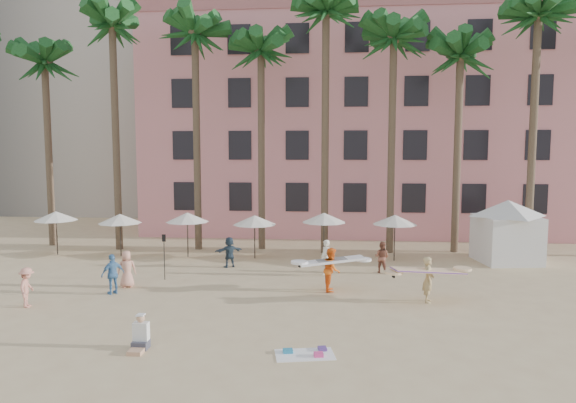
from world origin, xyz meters
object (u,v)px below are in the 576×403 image
(carrier_white, at_px, (332,268))
(pink_hotel, at_px, (377,129))
(cabana, at_px, (507,226))
(carrier_yellow, at_px, (428,277))

(carrier_white, bearing_deg, pink_hotel, 80.00)
(cabana, xyz_separation_m, carrier_white, (-9.74, -6.82, -1.04))
(pink_hotel, distance_m, carrier_white, 21.49)
(pink_hotel, relative_size, carrier_yellow, 11.07)
(carrier_yellow, bearing_deg, pink_hotel, 91.23)
(cabana, bearing_deg, carrier_yellow, -125.15)
(cabana, xyz_separation_m, carrier_yellow, (-5.76, -8.18, -1.01))
(pink_hotel, xyz_separation_m, carrier_white, (-3.53, -20.02, -6.97))
(pink_hotel, distance_m, cabana, 15.76)
(carrier_yellow, xyz_separation_m, carrier_white, (-3.99, 1.36, -0.03))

